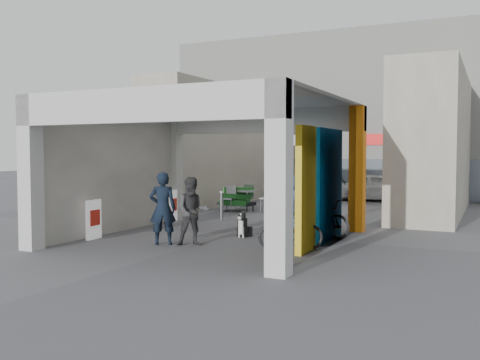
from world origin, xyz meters
The scene contains 21 objects.
ground centered at (0.00, 0.00, 0.00)m, with size 90.00×90.00×0.00m, color #55555A.
arcade_canopy centered at (0.54, -0.82, 2.30)m, with size 6.40×6.45×6.40m.
far_building centered at (0.00, 13.99, 3.99)m, with size 18.00×4.08×8.00m.
plaza_bldg_left centered at (-4.50, 7.50, 2.50)m, with size 2.00×9.00×5.00m, color #BDB39C.
plaza_bldg_right centered at (4.50, 7.50, 2.50)m, with size 2.00×9.00×5.00m, color #BDB39C.
bollard_left centered at (-1.55, 2.55, 0.46)m, with size 0.09×0.09×0.92m, color gray.
bollard_center centered at (0.13, 2.30, 0.49)m, with size 0.09×0.09×0.98m, color gray.
bollard_right centered at (1.69, 2.51, 0.41)m, with size 0.09×0.09×0.81m, color gray.
advert_board_near centered at (-2.75, -2.22, 0.51)m, with size 0.13×0.55×1.00m.
advert_board_far centered at (-2.75, 1.53, 0.51)m, with size 0.20×0.55×1.00m.
cafe_set centered at (-1.92, 5.39, 0.34)m, with size 1.61×1.30×0.97m.
produce_stand centered at (-2.29, 5.19, 0.35)m, with size 1.34×0.72×0.88m.
crate_stack centered at (0.21, 7.27, 0.28)m, with size 0.54×0.48×0.56m.
border_collie centered at (0.56, -0.28, 0.27)m, with size 0.25×0.49×0.68m.
man_with_dog centered at (-0.70, -2.14, 0.87)m, with size 0.64×0.42×1.75m, color black.
man_back_turned centered at (0.01, -1.94, 0.81)m, with size 0.79×0.62×1.63m, color #363638.
man_elderly centered at (1.36, 0.99, 0.81)m, with size 0.79×0.51×1.62m, color #5572A6.
man_crates centered at (0.39, 8.77, 0.91)m, with size 1.06×0.44×1.82m, color black.
bicycle_front centered at (2.30, 0.58, 0.50)m, with size 0.66×1.89×1.00m, color black.
bicycle_rear centered at (2.30, -1.46, 0.44)m, with size 0.42×1.48×0.89m, color black.
white_van centered at (1.78, 11.50, 0.64)m, with size 1.51×3.74×1.27m, color silver.
Camera 1 is at (6.44, -12.83, 2.22)m, focal length 40.00 mm.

